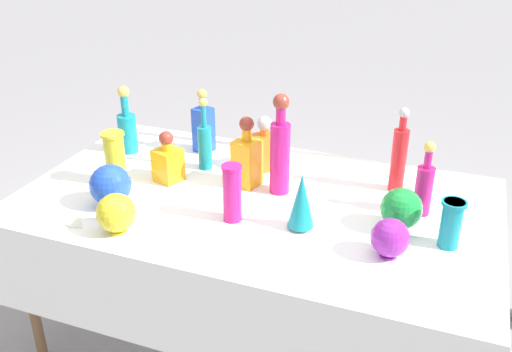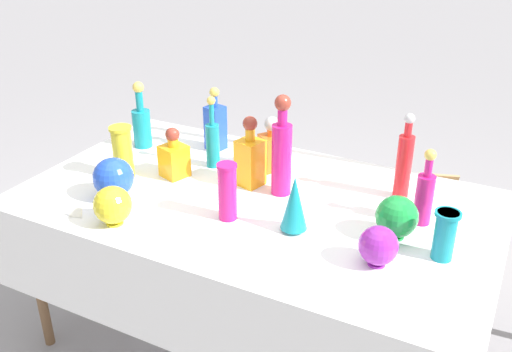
{
  "view_description": "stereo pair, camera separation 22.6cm",
  "coord_description": "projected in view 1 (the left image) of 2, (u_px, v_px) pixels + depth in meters",
  "views": [
    {
      "loc": [
        0.72,
        -1.89,
        1.86
      ],
      "look_at": [
        0.0,
        0.0,
        0.86
      ],
      "focal_mm": 40.0,
      "sensor_mm": 36.0,
      "label": 1
    },
    {
      "loc": [
        0.93,
        -1.8,
        1.86
      ],
      "look_at": [
        0.0,
        0.0,
        0.86
      ],
      "focal_mm": 40.0,
      "sensor_mm": 36.0,
      "label": 2
    }
  ],
  "objects": [
    {
      "name": "ground_plane",
      "position": [
        256.0,
        342.0,
        2.64
      ],
      "size": [
        40.0,
        40.0,
        0.0
      ],
      "primitive_type": "plane",
      "color": "gray"
    },
    {
      "name": "display_table",
      "position": [
        252.0,
        216.0,
        2.29
      ],
      "size": [
        1.89,
        1.08,
        0.76
      ],
      "color": "white",
      "rests_on": "ground"
    },
    {
      "name": "tall_bottle_0",
      "position": [
        205.0,
        143.0,
        2.5
      ],
      "size": [
        0.06,
        0.06,
        0.33
      ],
      "color": "teal",
      "rests_on": "display_table"
    },
    {
      "name": "tall_bottle_1",
      "position": [
        424.0,
        186.0,
        2.15
      ],
      "size": [
        0.07,
        0.07,
        0.3
      ],
      "color": "#C61972",
      "rests_on": "display_table"
    },
    {
      "name": "tall_bottle_2",
      "position": [
        280.0,
        150.0,
        2.27
      ],
      "size": [
        0.08,
        0.08,
        0.42
      ],
      "color": "#C61972",
      "rests_on": "display_table"
    },
    {
      "name": "tall_bottle_3",
      "position": [
        399.0,
        156.0,
        2.31
      ],
      "size": [
        0.06,
        0.06,
        0.36
      ],
      "color": "red",
      "rests_on": "display_table"
    },
    {
      "name": "tall_bottle_4",
      "position": [
        127.0,
        128.0,
        2.67
      ],
      "size": [
        0.09,
        0.09,
        0.32
      ],
      "color": "teal",
      "rests_on": "display_table"
    },
    {
      "name": "square_decanter_0",
      "position": [
        247.0,
        158.0,
        2.36
      ],
      "size": [
        0.12,
        0.12,
        0.3
      ],
      "color": "orange",
      "rests_on": "display_table"
    },
    {
      "name": "square_decanter_1",
      "position": [
        203.0,
        127.0,
        2.68
      ],
      "size": [
        0.1,
        0.1,
        0.31
      ],
      "color": "blue",
      "rests_on": "display_table"
    },
    {
      "name": "square_decanter_2",
      "position": [
        264.0,
        147.0,
        2.51
      ],
      "size": [
        0.13,
        0.13,
        0.25
      ],
      "color": "orange",
      "rests_on": "display_table"
    },
    {
      "name": "square_decanter_3",
      "position": [
        168.0,
        161.0,
        2.41
      ],
      "size": [
        0.13,
        0.13,
        0.22
      ],
      "color": "orange",
      "rests_on": "display_table"
    },
    {
      "name": "slender_vase_0",
      "position": [
        451.0,
        222.0,
        1.95
      ],
      "size": [
        0.09,
        0.09,
        0.18
      ],
      "color": "teal",
      "rests_on": "display_table"
    },
    {
      "name": "slender_vase_1",
      "position": [
        115.0,
        157.0,
        2.37
      ],
      "size": [
        0.1,
        0.1,
        0.23
      ],
      "color": "yellow",
      "rests_on": "display_table"
    },
    {
      "name": "slender_vase_2",
      "position": [
        232.0,
        192.0,
        2.1
      ],
      "size": [
        0.08,
        0.08,
        0.22
      ],
      "color": "#C61972",
      "rests_on": "display_table"
    },
    {
      "name": "fluted_vase_0",
      "position": [
        301.0,
        201.0,
        2.05
      ],
      "size": [
        0.1,
        0.1,
        0.22
      ],
      "color": "teal",
      "rests_on": "display_table"
    },
    {
      "name": "round_bowl_0",
      "position": [
        116.0,
        213.0,
        2.04
      ],
      "size": [
        0.14,
        0.14,
        0.15
      ],
      "color": "yellow",
      "rests_on": "display_table"
    },
    {
      "name": "round_bowl_1",
      "position": [
        110.0,
        185.0,
        2.21
      ],
      "size": [
        0.16,
        0.16,
        0.17
      ],
      "color": "blue",
      "rests_on": "display_table"
    },
    {
      "name": "round_bowl_2",
      "position": [
        401.0,
        209.0,
        2.06
      ],
      "size": [
        0.15,
        0.15,
        0.16
      ],
      "color": "#198C38",
      "rests_on": "display_table"
    },
    {
      "name": "round_bowl_3",
      "position": [
        390.0,
        238.0,
        1.9
      ],
      "size": [
        0.13,
        0.13,
        0.14
      ],
      "color": "purple",
      "rests_on": "display_table"
    },
    {
      "name": "price_tag_left",
      "position": [
        75.0,
        223.0,
        2.1
      ],
      "size": [
        0.05,
        0.03,
        0.04
      ],
      "primitive_type": "cube",
      "rotation": [
        -0.21,
        0.0,
        0.27
      ],
      "color": "white",
      "rests_on": "display_table"
    },
    {
      "name": "cardboard_box_behind_left",
      "position": [
        265.0,
        202.0,
        3.53
      ],
      "size": [
        0.41,
        0.29,
        0.38
      ],
      "color": "tan",
      "rests_on": "ground"
    },
    {
      "name": "cardboard_box_behind_right",
      "position": [
        398.0,
        210.0,
        3.38
      ],
      "size": [
        0.46,
        0.42,
        0.44
      ],
      "color": "tan",
      "rests_on": "ground"
    }
  ]
}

